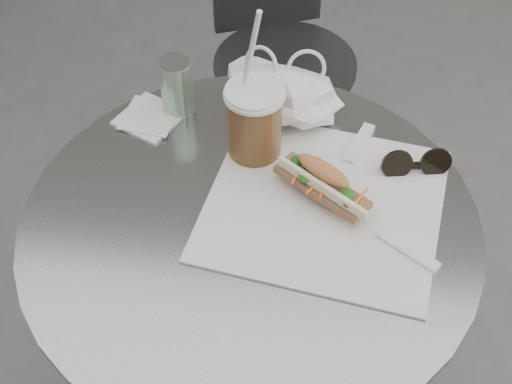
# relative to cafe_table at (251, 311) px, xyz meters

# --- Properties ---
(cafe_table) EXTENTS (0.76, 0.76, 0.74)m
(cafe_table) POSITION_rel_cafe_table_xyz_m (0.00, 0.00, 0.00)
(cafe_table) COLOR slate
(cafe_table) RESTS_ON ground
(chair_far) EXTENTS (0.41, 0.43, 0.73)m
(chair_far) POSITION_rel_cafe_table_xyz_m (-0.03, 0.82, -0.14)
(chair_far) COLOR #2C2C2E
(chair_far) RESTS_ON ground
(sandwich_paper) EXTENTS (0.43, 0.42, 0.00)m
(sandwich_paper) POSITION_rel_cafe_table_xyz_m (0.12, 0.05, 0.28)
(sandwich_paper) COLOR white
(sandwich_paper) RESTS_ON cafe_table
(banh_mi) EXTENTS (0.22, 0.19, 0.07)m
(banh_mi) POSITION_rel_cafe_table_xyz_m (0.11, 0.06, 0.31)
(banh_mi) COLOR #C57C4A
(banh_mi) RESTS_ON sandwich_paper
(iced_coffee) EXTENTS (0.10, 0.10, 0.30)m
(iced_coffee) POSITION_rel_cafe_table_xyz_m (-0.01, 0.16, 0.35)
(iced_coffee) COLOR brown
(iced_coffee) RESTS_ON cafe_table
(sunglasses) EXTENTS (0.12, 0.05, 0.05)m
(sunglasses) POSITION_rel_cafe_table_xyz_m (0.27, 0.14, 0.30)
(sunglasses) COLOR black
(sunglasses) RESTS_ON cafe_table
(plastic_bag) EXTENTS (0.22, 0.19, 0.10)m
(plastic_bag) POSITION_rel_cafe_table_xyz_m (0.02, 0.26, 0.32)
(plastic_bag) COLOR white
(plastic_bag) RESTS_ON cafe_table
(napkin_stack) EXTENTS (0.14, 0.14, 0.01)m
(napkin_stack) POSITION_rel_cafe_table_xyz_m (-0.22, 0.22, 0.28)
(napkin_stack) COLOR white
(napkin_stack) RESTS_ON cafe_table
(drink_can) EXTENTS (0.06, 0.06, 0.11)m
(drink_can) POSITION_rel_cafe_table_xyz_m (-0.17, 0.25, 0.33)
(drink_can) COLOR #528E58
(drink_can) RESTS_ON cafe_table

